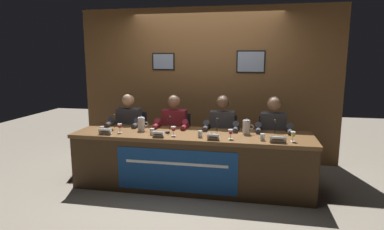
# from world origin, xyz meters

# --- Properties ---
(ground_plane) EXTENTS (12.00, 12.00, 0.00)m
(ground_plane) POSITION_xyz_m (0.00, 0.00, 0.00)
(ground_plane) COLOR gray
(wall_back_panelled) EXTENTS (4.43, 0.14, 2.60)m
(wall_back_panelled) POSITION_xyz_m (0.00, 1.30, 1.30)
(wall_back_panelled) COLOR brown
(wall_back_panelled) RESTS_ON ground_plane
(conference_table) EXTENTS (3.23, 0.84, 0.76)m
(conference_table) POSITION_xyz_m (-0.00, -0.11, 0.52)
(conference_table) COLOR brown
(conference_table) RESTS_ON ground_plane
(chair_far_left) EXTENTS (0.44, 0.44, 0.90)m
(chair_far_left) POSITION_xyz_m (-1.10, 0.60, 0.44)
(chair_far_left) COLOR black
(chair_far_left) RESTS_ON ground_plane
(panelist_far_left) EXTENTS (0.51, 0.48, 1.23)m
(panelist_far_left) POSITION_xyz_m (-1.10, 0.40, 0.71)
(panelist_far_left) COLOR black
(panelist_far_left) RESTS_ON ground_plane
(nameplate_far_left) EXTENTS (0.17, 0.06, 0.08)m
(nameplate_far_left) POSITION_xyz_m (-1.13, -0.30, 0.80)
(nameplate_far_left) COLOR white
(nameplate_far_left) RESTS_ON conference_table
(juice_glass_far_left) EXTENTS (0.06, 0.06, 0.12)m
(juice_glass_far_left) POSITION_xyz_m (-0.97, -0.16, 0.84)
(juice_glass_far_left) COLOR white
(juice_glass_far_left) RESTS_ON conference_table
(water_cup_far_left) EXTENTS (0.06, 0.06, 0.08)m
(water_cup_far_left) POSITION_xyz_m (-1.22, -0.20, 0.79)
(water_cup_far_left) COLOR silver
(water_cup_far_left) RESTS_ON conference_table
(microphone_far_left) EXTENTS (0.06, 0.17, 0.22)m
(microphone_far_left) POSITION_xyz_m (-1.15, -0.04, 0.83)
(microphone_far_left) COLOR black
(microphone_far_left) RESTS_ON conference_table
(chair_center_left) EXTENTS (0.44, 0.44, 0.90)m
(chair_center_left) POSITION_xyz_m (-0.37, 0.60, 0.44)
(chair_center_left) COLOR black
(chair_center_left) RESTS_ON ground_plane
(panelist_center_left) EXTENTS (0.51, 0.48, 1.23)m
(panelist_center_left) POSITION_xyz_m (-0.37, 0.40, 0.71)
(panelist_center_left) COLOR black
(panelist_center_left) RESTS_ON ground_plane
(nameplate_center_left) EXTENTS (0.15, 0.06, 0.08)m
(nameplate_center_left) POSITION_xyz_m (-0.38, -0.31, 0.80)
(nameplate_center_left) COLOR white
(nameplate_center_left) RESTS_ON conference_table
(juice_glass_center_left) EXTENTS (0.06, 0.06, 0.12)m
(juice_glass_center_left) POSITION_xyz_m (-0.21, -0.20, 0.84)
(juice_glass_center_left) COLOR white
(juice_glass_center_left) RESTS_ON conference_table
(water_cup_center_left) EXTENTS (0.06, 0.06, 0.08)m
(water_cup_center_left) POSITION_xyz_m (-0.50, -0.19, 0.79)
(water_cup_center_left) COLOR silver
(water_cup_center_left) RESTS_ON conference_table
(microphone_center_left) EXTENTS (0.06, 0.17, 0.22)m
(microphone_center_left) POSITION_xyz_m (-0.32, -0.03, 0.83)
(microphone_center_left) COLOR black
(microphone_center_left) RESTS_ON conference_table
(chair_center_right) EXTENTS (0.44, 0.44, 0.90)m
(chair_center_right) POSITION_xyz_m (0.37, 0.60, 0.44)
(chair_center_right) COLOR black
(chair_center_right) RESTS_ON ground_plane
(panelist_center_right) EXTENTS (0.51, 0.48, 1.23)m
(panelist_center_right) POSITION_xyz_m (0.37, 0.40, 0.71)
(panelist_center_right) COLOR black
(panelist_center_right) RESTS_ON ground_plane
(nameplate_center_right) EXTENTS (0.15, 0.06, 0.08)m
(nameplate_center_right) POSITION_xyz_m (0.33, -0.31, 0.80)
(nameplate_center_right) COLOR white
(nameplate_center_right) RESTS_ON conference_table
(juice_glass_center_right) EXTENTS (0.06, 0.06, 0.12)m
(juice_glass_center_right) POSITION_xyz_m (0.54, -0.23, 0.84)
(juice_glass_center_right) COLOR white
(juice_glass_center_right) RESTS_ON conference_table
(water_cup_center_right) EXTENTS (0.06, 0.06, 0.08)m
(water_cup_center_right) POSITION_xyz_m (0.15, -0.21, 0.79)
(water_cup_center_right) COLOR silver
(water_cup_center_right) RESTS_ON conference_table
(microphone_center_right) EXTENTS (0.06, 0.17, 0.22)m
(microphone_center_right) POSITION_xyz_m (0.34, -0.05, 0.83)
(microphone_center_right) COLOR black
(microphone_center_right) RESTS_ON conference_table
(chair_far_right) EXTENTS (0.44, 0.44, 0.90)m
(chair_far_right) POSITION_xyz_m (1.10, 0.60, 0.44)
(chair_far_right) COLOR black
(chair_far_right) RESTS_ON ground_plane
(panelist_far_right) EXTENTS (0.51, 0.48, 1.23)m
(panelist_far_right) POSITION_xyz_m (1.10, 0.40, 0.71)
(panelist_far_right) COLOR black
(panelist_far_right) RESTS_ON ground_plane
(nameplate_far_right) EXTENTS (0.20, 0.06, 0.08)m
(nameplate_far_right) POSITION_xyz_m (1.12, -0.30, 0.80)
(nameplate_far_right) COLOR white
(nameplate_far_right) RESTS_ON conference_table
(juice_glass_far_right) EXTENTS (0.06, 0.06, 0.12)m
(juice_glass_far_right) POSITION_xyz_m (1.30, -0.21, 0.84)
(juice_glass_far_right) COLOR white
(juice_glass_far_right) RESTS_ON conference_table
(water_cup_far_right) EXTENTS (0.06, 0.06, 0.08)m
(water_cup_far_right) POSITION_xyz_m (0.93, -0.22, 0.79)
(water_cup_far_right) COLOR silver
(water_cup_far_right) RESTS_ON conference_table
(microphone_far_right) EXTENTS (0.06, 0.17, 0.22)m
(microphone_far_right) POSITION_xyz_m (1.10, -0.02, 0.83)
(microphone_far_right) COLOR black
(microphone_far_right) RESTS_ON conference_table
(water_pitcher_left_side) EXTENTS (0.15, 0.10, 0.21)m
(water_pitcher_left_side) POSITION_xyz_m (-0.72, 0.01, 0.85)
(water_pitcher_left_side) COLOR silver
(water_pitcher_left_side) RESTS_ON conference_table
(water_pitcher_right_side) EXTENTS (0.15, 0.10, 0.21)m
(water_pitcher_right_side) POSITION_xyz_m (0.73, 0.08, 0.85)
(water_pitcher_right_side) COLOR silver
(water_pitcher_right_side) RESTS_ON conference_table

